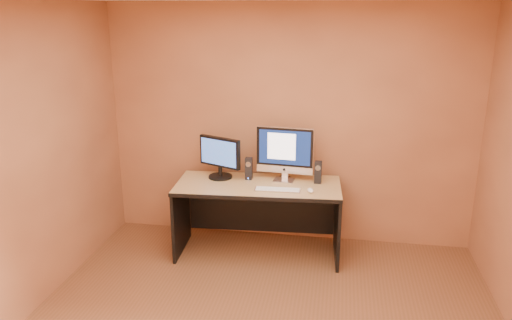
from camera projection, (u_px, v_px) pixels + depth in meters
name	position (u px, v px, depth m)	size (l,w,h in m)	color
walls	(259.00, 188.00, 3.54)	(4.00, 4.00, 2.60)	#A86943
desk	(258.00, 219.00, 5.25)	(1.69, 0.74, 0.78)	tan
imac	(284.00, 154.00, 5.17)	(0.60, 0.22, 0.58)	silver
second_monitor	(220.00, 158.00, 5.28)	(0.51, 0.25, 0.44)	black
speaker_left	(249.00, 168.00, 5.27)	(0.07, 0.08, 0.23)	black
speaker_right	(318.00, 172.00, 5.15)	(0.07, 0.08, 0.23)	black
keyboard	(277.00, 190.00, 4.96)	(0.45, 0.12, 0.02)	#B3B4B8
mouse	(311.00, 190.00, 4.92)	(0.06, 0.11, 0.04)	white
cable_a	(288.00, 176.00, 5.39)	(0.01, 0.01, 0.23)	black
cable_b	(280.00, 176.00, 5.38)	(0.01, 0.01, 0.19)	black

